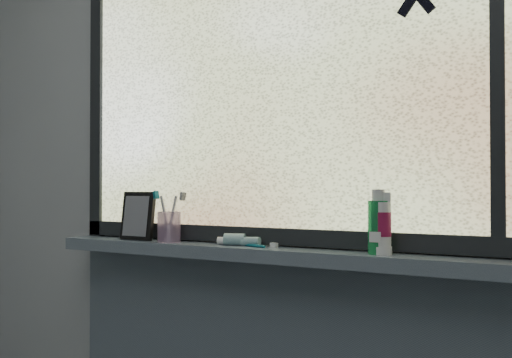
{
  "coord_description": "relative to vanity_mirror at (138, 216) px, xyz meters",
  "views": [
    {
      "loc": [
        0.78,
        -0.25,
        1.2
      ],
      "look_at": [
        0.03,
        1.05,
        1.22
      ],
      "focal_mm": 40.0,
      "sensor_mm": 36.0,
      "label": 1
    }
  ],
  "objects": [
    {
      "name": "wall_back",
      "position": [
        0.53,
        0.08,
        0.15
      ],
      "size": [
        3.0,
        0.01,
        2.5
      ],
      "primitive_type": "cube",
      "color": "#9EA3A8",
      "rests_on": "ground"
    },
    {
      "name": "windowsill",
      "position": [
        0.53,
        0.01,
        -0.1
      ],
      "size": [
        1.62,
        0.14,
        0.04
      ],
      "primitive_type": "cube",
      "color": "#505D6A",
      "rests_on": "wall_back"
    },
    {
      "name": "window_pane",
      "position": [
        0.53,
        0.06,
        0.43
      ],
      "size": [
        1.5,
        0.01,
        1.0
      ],
      "primitive_type": "cube",
      "color": "silver",
      "rests_on": "wall_back"
    },
    {
      "name": "frame_bottom",
      "position": [
        0.53,
        0.06,
        -0.05
      ],
      "size": [
        1.6,
        0.03,
        0.05
      ],
      "primitive_type": "cube",
      "color": "black",
      "rests_on": "windowsill"
    },
    {
      "name": "frame_left",
      "position": [
        -0.25,
        0.06,
        0.43
      ],
      "size": [
        0.05,
        0.03,
        1.1
      ],
      "primitive_type": "cube",
      "color": "black",
      "rests_on": "wall_back"
    },
    {
      "name": "frame_mullion",
      "position": [
        1.13,
        0.06,
        0.43
      ],
      "size": [
        0.03,
        0.03,
        1.0
      ],
      "primitive_type": "cube",
      "color": "black",
      "rests_on": "wall_back"
    },
    {
      "name": "vanity_mirror",
      "position": [
        0.0,
        0.0,
        0.0
      ],
      "size": [
        0.13,
        0.07,
        0.16
      ],
      "primitive_type": "cube",
      "rotation": [
        0.0,
        0.0,
        0.01
      ],
      "color": "black",
      "rests_on": "windowsill"
    },
    {
      "name": "toothpaste_tube",
      "position": [
        0.4,
        0.01,
        -0.06
      ],
      "size": [
        0.21,
        0.09,
        0.04
      ],
      "primitive_type": null,
      "rotation": [
        0.0,
        0.0,
        0.24
      ],
      "color": "silver",
      "rests_on": "windowsill"
    },
    {
      "name": "toothbrush_cup",
      "position": [
        0.14,
        -0.01,
        -0.03
      ],
      "size": [
        0.09,
        0.09,
        0.1
      ],
      "primitive_type": "cylinder",
      "rotation": [
        0.0,
        0.0,
        -0.28
      ],
      "color": "#AE8DBA",
      "rests_on": "windowsill"
    },
    {
      "name": "toothbrush_lying",
      "position": [
        0.42,
        0.01,
        -0.07
      ],
      "size": [
        0.19,
        0.08,
        0.01
      ],
      "primitive_type": null,
      "rotation": [
        0.0,
        0.0,
        -0.3
      ],
      "color": "#0C5B6C",
      "rests_on": "windowsill"
    },
    {
      "name": "mouthwash_bottle",
      "position": [
        0.84,
        0.0,
        0.0
      ],
      "size": [
        0.07,
        0.07,
        0.14
      ],
      "primitive_type": "cylinder",
      "rotation": [
        0.0,
        0.0,
        0.23
      ],
      "color": "green",
      "rests_on": "windowsill"
    },
    {
      "name": "cream_tube",
      "position": [
        0.85,
        0.0,
        0.01
      ],
      "size": [
        0.05,
        0.05,
        0.12
      ],
      "primitive_type": "cylinder",
      "rotation": [
        0.0,
        0.0,
        -0.11
      ],
      "color": "silver",
      "rests_on": "windowsill"
    }
  ]
}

